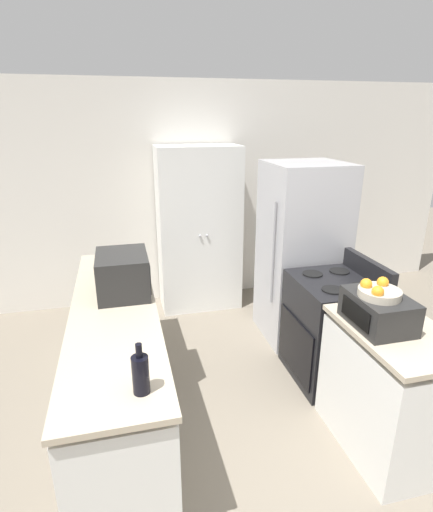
% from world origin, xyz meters
% --- Properties ---
extents(wall_back, '(7.00, 0.06, 2.60)m').
position_xyz_m(wall_back, '(0.00, 3.36, 1.30)').
color(wall_back, silver).
rests_on(wall_back, ground_plane).
extents(counter_left, '(0.60, 2.42, 0.92)m').
position_xyz_m(counter_left, '(-0.89, 1.31, 0.44)').
color(counter_left, silver).
rests_on(counter_left, ground_plane).
extents(counter_right, '(0.60, 0.89, 0.92)m').
position_xyz_m(counter_right, '(0.89, 0.54, 0.44)').
color(counter_right, silver).
rests_on(counter_right, ground_plane).
extents(pantry_cabinet, '(0.93, 0.53, 1.90)m').
position_xyz_m(pantry_cabinet, '(0.09, 3.06, 0.95)').
color(pantry_cabinet, white).
rests_on(pantry_cabinet, ground_plane).
extents(stove, '(0.66, 0.71, 1.08)m').
position_xyz_m(stove, '(0.91, 1.36, 0.47)').
color(stove, black).
rests_on(stove, ground_plane).
extents(refrigerator, '(0.75, 0.72, 1.80)m').
position_xyz_m(refrigerator, '(0.95, 2.12, 0.90)').
color(refrigerator, '#B7B7BC').
rests_on(refrigerator, ground_plane).
extents(microwave, '(0.38, 0.47, 0.32)m').
position_xyz_m(microwave, '(-0.80, 1.53, 1.08)').
color(microwave, black).
rests_on(microwave, counter_left).
extents(wine_bottle, '(0.09, 0.09, 0.27)m').
position_xyz_m(wine_bottle, '(-0.75, 0.32, 1.02)').
color(wine_bottle, black).
rests_on(wine_bottle, counter_left).
extents(toaster_oven, '(0.33, 0.43, 0.21)m').
position_xyz_m(toaster_oven, '(0.78, 0.63, 1.02)').
color(toaster_oven, black).
rests_on(toaster_oven, counter_right).
extents(fruit_bowl, '(0.26, 0.26, 0.10)m').
position_xyz_m(fruit_bowl, '(0.75, 0.62, 1.17)').
color(fruit_bowl, '#B2A893').
rests_on(fruit_bowl, toaster_oven).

